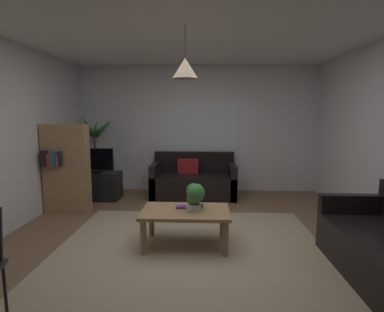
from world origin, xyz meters
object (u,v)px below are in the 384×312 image
couch_under_window (194,182)px  coffee_table (186,216)px  remote_on_table_0 (201,206)px  pendant_lamp (185,68)px  potted_palm_corner (95,157)px  book_on_table_0 (181,207)px  tv_stand (96,186)px  potted_plant_on_table (195,195)px  bookshelf_corner (66,168)px  tv (94,160)px

couch_under_window → coffee_table: 2.23m
remote_on_table_0 → pendant_lamp: (-0.17, -0.12, 1.61)m
potted_palm_corner → book_on_table_0: bearing=-51.0°
tv_stand → pendant_lamp: size_ratio=1.59×
remote_on_table_0 → potted_plant_on_table: 0.24m
couch_under_window → remote_on_table_0: (0.16, -2.10, 0.17)m
book_on_table_0 → potted_palm_corner: bearing=129.0°
couch_under_window → bookshelf_corner: (-1.98, -1.03, 0.43)m
book_on_table_0 → potted_plant_on_table: potted_plant_on_table is taller
book_on_table_0 → potted_plant_on_table: size_ratio=0.36×
bookshelf_corner → tv_stand: bearing=76.0°
potted_plant_on_table → pendant_lamp: 1.44m
coffee_table → potted_palm_corner: 3.06m
book_on_table_0 → tv: bearing=132.9°
remote_on_table_0 → pendant_lamp: 1.63m
book_on_table_0 → remote_on_table_0: (0.24, 0.05, -0.00)m
remote_on_table_0 → tv_stand: 2.68m
book_on_table_0 → remote_on_table_0: bearing=12.0°
tv_stand → potted_palm_corner: bearing=107.6°
pendant_lamp → tv: bearing=132.9°
couch_under_window → remote_on_table_0: 2.12m
remote_on_table_0 → tv_stand: (-1.96, 1.82, -0.20)m
remote_on_table_0 → bookshelf_corner: (-2.15, 1.07, 0.26)m
couch_under_window → coffee_table: bearing=-90.3°
potted_plant_on_table → tv_stand: bearing=133.9°
remote_on_table_0 → potted_palm_corner: (-2.09, 2.23, 0.27)m
potted_plant_on_table → couch_under_window: bearing=92.4°
tv_stand → bookshelf_corner: bookshelf_corner is taller
couch_under_window → potted_palm_corner: size_ratio=1.01×
pendant_lamp → potted_palm_corner: bearing=129.1°
book_on_table_0 → potted_plant_on_table: bearing=-28.5°
tv → potted_palm_corner: (-0.13, 0.44, -0.01)m
potted_plant_on_table → tv_stand: 2.75m
tv → pendant_lamp: size_ratio=1.25×
potted_plant_on_table → bookshelf_corner: (-2.08, 1.22, 0.08)m
coffee_table → potted_plant_on_table: bearing=-12.2°
couch_under_window → potted_plant_on_table: (0.09, -2.25, 0.35)m
coffee_table → remote_on_table_0: size_ratio=6.43×
bookshelf_corner → potted_palm_corner: bearing=87.3°
bookshelf_corner → pendant_lamp: bearing=-31.2°
tv_stand → potted_palm_corner: size_ratio=0.58×
book_on_table_0 → remote_on_table_0: book_on_table_0 is taller
couch_under_window → book_on_table_0: (-0.08, -2.15, 0.18)m
couch_under_window → potted_plant_on_table: couch_under_window is taller
couch_under_window → pendant_lamp: (-0.01, -2.22, 1.79)m
potted_plant_on_table → potted_palm_corner: 3.12m
book_on_table_0 → pendant_lamp: 1.61m
potted_plant_on_table → bookshelf_corner: size_ratio=0.23×
tv_stand → bookshelf_corner: (-0.19, -0.75, 0.46)m
book_on_table_0 → potted_palm_corner: size_ratio=0.08×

